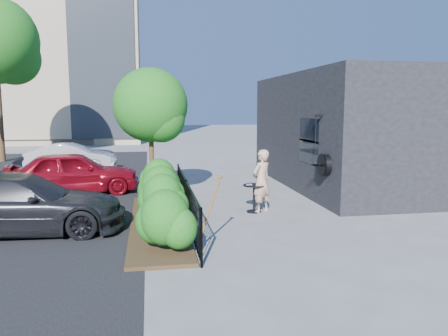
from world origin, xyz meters
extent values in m
plane|color=gray|center=(0.00, 0.00, 0.00)|extent=(120.00, 120.00, 0.00)
cube|color=black|center=(5.50, 4.50, 2.00)|extent=(6.00, 9.00, 4.00)
cube|color=black|center=(2.51, 2.40, 1.80)|extent=(0.04, 1.60, 1.40)
cube|color=black|center=(2.52, 2.40, 1.80)|extent=(0.05, 1.70, 0.06)
cylinder|color=black|center=(2.42, 0.90, 1.25)|extent=(0.18, 0.60, 0.60)
cylinder|color=black|center=(2.32, 0.90, 1.25)|extent=(0.03, 0.64, 0.64)
cube|color=black|center=(2.40, 1.40, 2.60)|extent=(0.25, 0.06, 0.06)
cylinder|color=black|center=(2.32, 1.40, 2.05)|extent=(0.02, 0.02, 1.05)
cylinder|color=black|center=(-1.50, -3.00, 0.55)|extent=(0.05, 0.05, 1.10)
cylinder|color=black|center=(-1.50, 0.00, 0.55)|extent=(0.05, 0.05, 1.10)
cylinder|color=black|center=(-1.50, 3.00, 0.55)|extent=(0.05, 0.05, 1.10)
cube|color=black|center=(-1.50, 0.00, 1.06)|extent=(0.03, 6.00, 0.03)
cube|color=black|center=(-1.50, 0.00, 0.10)|extent=(0.03, 6.00, 0.03)
cylinder|color=black|center=(-1.50, -2.90, 0.55)|extent=(0.02, 0.02, 1.04)
cylinder|color=black|center=(-1.50, -2.70, 0.55)|extent=(0.02, 0.02, 1.04)
cylinder|color=black|center=(-1.50, -2.50, 0.55)|extent=(0.02, 0.02, 1.04)
cylinder|color=black|center=(-1.50, -2.30, 0.55)|extent=(0.02, 0.02, 1.04)
cylinder|color=black|center=(-1.50, -2.10, 0.55)|extent=(0.02, 0.02, 1.04)
cylinder|color=black|center=(-1.50, -1.90, 0.55)|extent=(0.02, 0.02, 1.04)
cylinder|color=black|center=(-1.50, -1.70, 0.55)|extent=(0.02, 0.02, 1.04)
cylinder|color=black|center=(-1.50, -1.50, 0.55)|extent=(0.02, 0.02, 1.04)
cylinder|color=black|center=(-1.50, -1.30, 0.55)|extent=(0.02, 0.02, 1.04)
cylinder|color=black|center=(-1.50, -1.10, 0.55)|extent=(0.02, 0.02, 1.04)
cylinder|color=black|center=(-1.50, -0.90, 0.55)|extent=(0.02, 0.02, 1.04)
cylinder|color=black|center=(-1.50, -0.70, 0.55)|extent=(0.02, 0.02, 1.04)
cylinder|color=black|center=(-1.50, -0.50, 0.55)|extent=(0.02, 0.02, 1.04)
cylinder|color=black|center=(-1.50, -0.30, 0.55)|extent=(0.02, 0.02, 1.04)
cylinder|color=black|center=(-1.50, -0.10, 0.55)|extent=(0.02, 0.02, 1.04)
cylinder|color=black|center=(-1.50, 0.10, 0.55)|extent=(0.02, 0.02, 1.04)
cylinder|color=black|center=(-1.50, 0.30, 0.55)|extent=(0.02, 0.02, 1.04)
cylinder|color=black|center=(-1.50, 0.50, 0.55)|extent=(0.02, 0.02, 1.04)
cylinder|color=black|center=(-1.50, 0.70, 0.55)|extent=(0.02, 0.02, 1.04)
cylinder|color=black|center=(-1.50, 0.90, 0.55)|extent=(0.02, 0.02, 1.04)
cylinder|color=black|center=(-1.50, 1.10, 0.55)|extent=(0.02, 0.02, 1.04)
cylinder|color=black|center=(-1.50, 1.30, 0.55)|extent=(0.02, 0.02, 1.04)
cylinder|color=black|center=(-1.50, 1.50, 0.55)|extent=(0.02, 0.02, 1.04)
cylinder|color=black|center=(-1.50, 1.70, 0.55)|extent=(0.02, 0.02, 1.04)
cylinder|color=black|center=(-1.50, 1.90, 0.55)|extent=(0.02, 0.02, 1.04)
cylinder|color=black|center=(-1.50, 2.10, 0.55)|extent=(0.02, 0.02, 1.04)
cylinder|color=black|center=(-1.50, 2.30, 0.55)|extent=(0.02, 0.02, 1.04)
cylinder|color=black|center=(-1.50, 2.50, 0.55)|extent=(0.02, 0.02, 1.04)
cylinder|color=black|center=(-1.50, 2.70, 0.55)|extent=(0.02, 0.02, 1.04)
cylinder|color=black|center=(-1.50, 2.90, 0.55)|extent=(0.02, 0.02, 1.04)
cube|color=#382616|center=(-2.20, 0.00, 0.04)|extent=(1.30, 6.00, 0.08)
ellipsoid|color=#1F5B14|center=(-2.10, -2.20, 0.70)|extent=(1.10, 1.10, 1.24)
ellipsoid|color=#1F5B14|center=(-2.10, -0.60, 0.70)|extent=(1.10, 1.10, 1.24)
ellipsoid|color=#1F5B14|center=(-2.10, 0.90, 0.70)|extent=(1.10, 1.10, 1.24)
ellipsoid|color=#1F5B14|center=(-2.10, 2.30, 0.70)|extent=(1.10, 1.10, 1.24)
cylinder|color=#3F2B19|center=(-2.30, 2.80, 1.20)|extent=(0.14, 0.14, 2.40)
sphere|color=#1F5B14|center=(-2.30, 2.80, 2.84)|extent=(2.20, 2.20, 2.20)
sphere|color=#1F5B14|center=(-2.00, 2.60, 2.51)|extent=(1.43, 1.43, 1.43)
sphere|color=#1F5B14|center=(-9.70, 13.80, 5.42)|extent=(2.86, 2.86, 2.86)
cylinder|color=black|center=(0.41, 0.91, 0.74)|extent=(0.60, 0.60, 0.03)
cylinder|color=black|center=(0.41, 0.91, 0.37)|extent=(0.06, 0.06, 0.72)
cylinder|color=black|center=(0.41, 0.91, 0.02)|extent=(0.40, 0.40, 0.03)
cube|color=white|center=(0.28, 0.95, 0.76)|extent=(0.18, 0.18, 0.01)
cube|color=white|center=(0.53, 0.85, 0.76)|extent=(0.18, 0.18, 0.01)
torus|color=#4B0C13|center=(0.28, 0.95, 0.78)|extent=(0.13, 0.13, 0.04)
torus|color=tan|center=(0.53, 0.85, 0.78)|extent=(0.13, 0.13, 0.04)
imported|color=tan|center=(0.60, 0.85, 0.86)|extent=(0.75, 0.70, 1.72)
cylinder|color=brown|center=(-1.22, -2.03, 0.82)|extent=(0.49, 0.05, 1.34)
cube|color=gray|center=(-1.42, -2.03, 0.11)|extent=(0.12, 0.20, 0.28)
cylinder|color=brown|center=(-1.01, -2.03, 1.48)|extent=(0.12, 0.11, 0.07)
imported|color=maroon|center=(-4.83, 4.37, 0.71)|extent=(4.35, 2.25, 1.42)
imported|color=silver|center=(-5.76, 9.65, 0.63)|extent=(3.86, 1.51, 1.25)
imported|color=black|center=(-5.28, -0.12, 0.67)|extent=(4.68, 1.96, 1.35)
camera|label=1|loc=(-2.37, -10.41, 2.83)|focal=35.00mm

